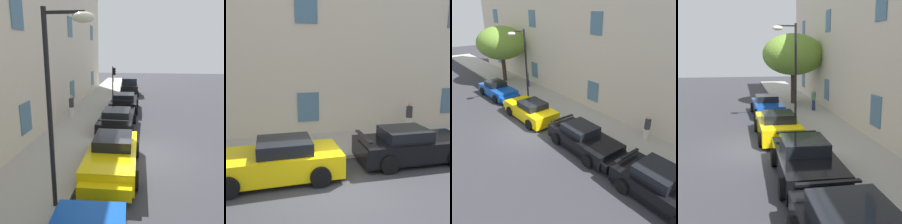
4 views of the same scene
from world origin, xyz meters
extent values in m
plane|color=#333338|center=(0.00, 0.00, 0.00)|extent=(80.00, 80.00, 0.00)
cube|color=#A8A399|center=(0.00, 4.09, 0.07)|extent=(60.00, 3.40, 0.14)
cube|color=slate|center=(-16.88, 5.76, 1.60)|extent=(1.10, 0.06, 1.50)
cube|color=slate|center=(-8.44, 5.76, 1.60)|extent=(1.10, 0.06, 1.50)
cube|color=slate|center=(0.00, 5.76, 1.60)|extent=(1.10, 0.06, 1.50)
cube|color=slate|center=(-16.88, 5.76, 6.47)|extent=(1.10, 0.06, 1.50)
cube|color=slate|center=(-8.44, 5.76, 6.47)|extent=(1.10, 0.06, 1.50)
cube|color=slate|center=(0.00, 5.76, 6.47)|extent=(1.10, 0.06, 1.50)
cube|color=#144CB2|center=(-7.58, 1.28, 0.56)|extent=(4.35, 2.00, 0.75)
cube|color=black|center=(-7.90, 1.26, 1.14)|extent=(1.77, 1.52, 0.42)
cube|color=#144CB2|center=(-5.70, 1.36, 0.46)|extent=(1.36, 1.72, 0.41)
cylinder|color=black|center=(-6.30, 2.24, 0.35)|extent=(0.71, 0.27, 0.70)
cylinder|color=black|center=(-6.21, 0.44, 0.35)|extent=(0.71, 0.27, 0.70)
cylinder|color=black|center=(-8.94, 2.12, 0.35)|extent=(0.71, 0.27, 0.70)
cylinder|color=black|center=(-8.86, 0.31, 0.35)|extent=(0.71, 0.27, 0.70)
cube|color=yellow|center=(-1.79, 1.27, 0.57)|extent=(4.51, 1.98, 0.80)
cube|color=black|center=(-1.45, 1.27, 1.17)|extent=(1.81, 1.56, 0.42)
cube|color=yellow|center=(-3.76, 1.25, 0.47)|extent=(1.37, 1.79, 0.44)
cylinder|color=black|center=(-3.17, 0.29, 0.35)|extent=(0.70, 0.25, 0.69)
cylinder|color=black|center=(-3.19, 2.22, 0.35)|extent=(0.70, 0.25, 0.69)
cylinder|color=black|center=(-0.39, 0.32, 0.35)|extent=(0.70, 0.25, 0.69)
cylinder|color=black|center=(-0.41, 2.25, 0.35)|extent=(0.70, 0.25, 0.69)
cube|color=black|center=(3.58, 1.61, 0.55)|extent=(4.48, 2.03, 0.77)
cube|color=black|center=(3.25, 1.61, 1.14)|extent=(1.81, 1.59, 0.43)
cube|color=black|center=(5.54, 1.57, 0.45)|extent=(1.37, 1.82, 0.42)
cube|color=black|center=(1.54, 1.64, 1.15)|extent=(0.19, 1.66, 0.06)
cylinder|color=black|center=(4.98, 2.56, 0.33)|extent=(0.67, 0.25, 0.67)
cylinder|color=black|center=(4.94, 0.61, 0.33)|extent=(0.67, 0.25, 0.67)
cylinder|color=black|center=(2.22, 2.61, 0.33)|extent=(0.67, 0.25, 0.67)
cylinder|color=black|center=(2.19, 0.66, 0.33)|extent=(0.67, 0.25, 0.67)
cube|color=black|center=(8.20, 1.56, 1.19)|extent=(1.69, 1.62, 0.48)
cube|color=black|center=(6.58, 1.55, 1.17)|extent=(0.17, 1.70, 0.06)
cylinder|color=black|center=(7.20, 2.55, 0.34)|extent=(0.67, 0.25, 0.67)
cylinder|color=#38281E|center=(-11.47, 3.79, 1.55)|extent=(0.41, 0.41, 2.81)
ellipsoid|color=olive|center=(-11.47, 3.79, 4.11)|extent=(4.98, 4.98, 3.32)
cylinder|color=black|center=(-4.64, 2.74, 3.05)|extent=(0.14, 0.14, 5.82)
cube|color=black|center=(-4.64, 2.19, 5.81)|extent=(0.08, 1.10, 0.08)
ellipsoid|color=#EAE5C6|center=(-4.64, 1.69, 5.68)|extent=(0.44, 0.60, 0.28)
cylinder|color=navy|center=(-8.07, 4.70, 0.52)|extent=(0.35, 0.35, 0.75)
cylinder|color=#4C7F59|center=(-8.07, 4.70, 1.18)|extent=(0.43, 0.43, 0.58)
sphere|color=tan|center=(-8.07, 4.70, 1.59)|extent=(0.22, 0.22, 0.22)
camera|label=1|loc=(-11.37, 0.13, 4.93)|focal=40.70mm
camera|label=2|loc=(-1.74, -7.21, 4.09)|focal=41.18mm
camera|label=3|loc=(11.92, -6.37, 7.52)|focal=37.42mm
camera|label=4|loc=(13.61, -0.59, 4.42)|focal=49.91mm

